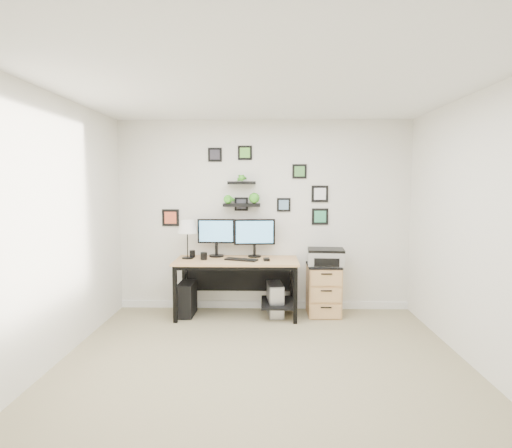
{
  "coord_description": "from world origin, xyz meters",
  "views": [
    {
      "loc": [
        0.03,
        -3.87,
        1.74
      ],
      "look_at": [
        -0.1,
        1.83,
        1.2
      ],
      "focal_mm": 30.0,
      "sensor_mm": 36.0,
      "label": 1
    }
  ],
  "objects_px": {
    "pc_tower_black": "(187,299)",
    "monitor_right": "(255,235)",
    "monitor_left": "(216,235)",
    "table_lamp": "(187,228)",
    "desk": "(239,268)",
    "file_cabinet": "(323,290)",
    "pc_tower_grey": "(275,299)",
    "mug": "(204,256)",
    "printer": "(326,257)"
  },
  "relations": [
    {
      "from": "printer",
      "to": "monitor_left",
      "type": "bearing_deg",
      "value": 174.35
    },
    {
      "from": "desk",
      "to": "pc_tower_grey",
      "type": "xyz_separation_m",
      "value": [
        0.47,
        0.0,
        -0.41
      ]
    },
    {
      "from": "monitor_left",
      "to": "table_lamp",
      "type": "bearing_deg",
      "value": -158.21
    },
    {
      "from": "monitor_right",
      "to": "file_cabinet",
      "type": "relative_size",
      "value": 0.83
    },
    {
      "from": "desk",
      "to": "file_cabinet",
      "type": "height_order",
      "value": "desk"
    },
    {
      "from": "desk",
      "to": "table_lamp",
      "type": "relative_size",
      "value": 3.12
    },
    {
      "from": "mug",
      "to": "pc_tower_grey",
      "type": "relative_size",
      "value": 0.22
    },
    {
      "from": "file_cabinet",
      "to": "desk",
      "type": "bearing_deg",
      "value": -177.01
    },
    {
      "from": "mug",
      "to": "pc_tower_black",
      "type": "xyz_separation_m",
      "value": [
        -0.24,
        0.03,
        -0.58
      ]
    },
    {
      "from": "desk",
      "to": "printer",
      "type": "bearing_deg",
      "value": 2.22
    },
    {
      "from": "pc_tower_black",
      "to": "file_cabinet",
      "type": "height_order",
      "value": "file_cabinet"
    },
    {
      "from": "mug",
      "to": "pc_tower_grey",
      "type": "xyz_separation_m",
      "value": [
        0.93,
        0.05,
        -0.59
      ]
    },
    {
      "from": "table_lamp",
      "to": "file_cabinet",
      "type": "relative_size",
      "value": 0.77
    },
    {
      "from": "table_lamp",
      "to": "pc_tower_grey",
      "type": "distance_m",
      "value": 1.5
    },
    {
      "from": "monitor_left",
      "to": "monitor_right",
      "type": "height_order",
      "value": "same"
    },
    {
      "from": "table_lamp",
      "to": "pc_tower_grey",
      "type": "height_order",
      "value": "table_lamp"
    },
    {
      "from": "monitor_left",
      "to": "pc_tower_black",
      "type": "height_order",
      "value": "monitor_left"
    },
    {
      "from": "desk",
      "to": "table_lamp",
      "type": "height_order",
      "value": "table_lamp"
    },
    {
      "from": "monitor_left",
      "to": "pc_tower_black",
      "type": "xyz_separation_m",
      "value": [
        -0.37,
        -0.21,
        -0.83
      ]
    },
    {
      "from": "table_lamp",
      "to": "monitor_right",
      "type": "bearing_deg",
      "value": 8.34
    },
    {
      "from": "desk",
      "to": "mug",
      "type": "distance_m",
      "value": 0.49
    },
    {
      "from": "desk",
      "to": "mug",
      "type": "height_order",
      "value": "mug"
    },
    {
      "from": "pc_tower_grey",
      "to": "table_lamp",
      "type": "bearing_deg",
      "value": 177.92
    },
    {
      "from": "pc_tower_black",
      "to": "monitor_right",
      "type": "bearing_deg",
      "value": 13.54
    },
    {
      "from": "monitor_right",
      "to": "table_lamp",
      "type": "distance_m",
      "value": 0.9
    },
    {
      "from": "desk",
      "to": "monitor_right",
      "type": "xyz_separation_m",
      "value": [
        0.19,
        0.17,
        0.43
      ]
    },
    {
      "from": "monitor_left",
      "to": "pc_tower_grey",
      "type": "xyz_separation_m",
      "value": [
        0.8,
        -0.19,
        -0.84
      ]
    },
    {
      "from": "table_lamp",
      "to": "desk",
      "type": "bearing_deg",
      "value": -3.56
    },
    {
      "from": "pc_tower_black",
      "to": "printer",
      "type": "xyz_separation_m",
      "value": [
        1.84,
        0.06,
        0.56
      ]
    },
    {
      "from": "desk",
      "to": "pc_tower_black",
      "type": "bearing_deg",
      "value": -178.42
    },
    {
      "from": "monitor_left",
      "to": "pc_tower_black",
      "type": "relative_size",
      "value": 1.17
    },
    {
      "from": "mug",
      "to": "monitor_left",
      "type": "bearing_deg",
      "value": 60.34
    },
    {
      "from": "monitor_right",
      "to": "pc_tower_black",
      "type": "bearing_deg",
      "value": -167.87
    },
    {
      "from": "monitor_right",
      "to": "mug",
      "type": "relative_size",
      "value": 5.74
    },
    {
      "from": "file_cabinet",
      "to": "monitor_left",
      "type": "bearing_deg",
      "value": 174.82
    },
    {
      "from": "pc_tower_black",
      "to": "file_cabinet",
      "type": "relative_size",
      "value": 0.65
    },
    {
      "from": "pc_tower_black",
      "to": "file_cabinet",
      "type": "xyz_separation_m",
      "value": [
        1.81,
        0.08,
        0.12
      ]
    },
    {
      "from": "monitor_left",
      "to": "pc_tower_grey",
      "type": "bearing_deg",
      "value": -13.29
    },
    {
      "from": "pc_tower_black",
      "to": "printer",
      "type": "relative_size",
      "value": 0.89
    },
    {
      "from": "desk",
      "to": "file_cabinet",
      "type": "xyz_separation_m",
      "value": [
        1.12,
        0.06,
        -0.29
      ]
    },
    {
      "from": "file_cabinet",
      "to": "monitor_right",
      "type": "bearing_deg",
      "value": 172.92
    },
    {
      "from": "table_lamp",
      "to": "pc_tower_grey",
      "type": "relative_size",
      "value": 1.15
    },
    {
      "from": "mug",
      "to": "pc_tower_black",
      "type": "distance_m",
      "value": 0.63
    },
    {
      "from": "desk",
      "to": "monitor_left",
      "type": "height_order",
      "value": "monitor_left"
    },
    {
      "from": "monitor_left",
      "to": "file_cabinet",
      "type": "height_order",
      "value": "monitor_left"
    },
    {
      "from": "file_cabinet",
      "to": "table_lamp",
      "type": "bearing_deg",
      "value": -179.52
    },
    {
      "from": "pc_tower_grey",
      "to": "pc_tower_black",
      "type": "bearing_deg",
      "value": -179.02
    },
    {
      "from": "desk",
      "to": "monitor_right",
      "type": "relative_size",
      "value": 2.88
    },
    {
      "from": "pc_tower_black",
      "to": "pc_tower_grey",
      "type": "relative_size",
      "value": 0.98
    },
    {
      "from": "desk",
      "to": "file_cabinet",
      "type": "relative_size",
      "value": 2.39
    }
  ]
}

